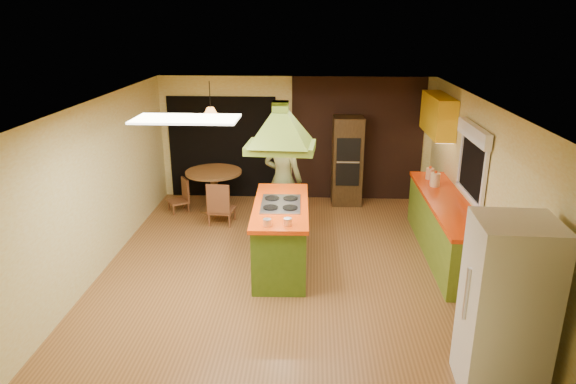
# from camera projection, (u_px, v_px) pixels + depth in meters

# --- Properties ---
(ground) EXTENTS (6.50, 6.50, 0.00)m
(ground) POSITION_uv_depth(u_px,v_px,m) (287.00, 267.00, 7.77)
(ground) COLOR brown
(ground) RESTS_ON ground
(room_walls) EXTENTS (5.50, 6.50, 6.50)m
(room_walls) POSITION_uv_depth(u_px,v_px,m) (287.00, 189.00, 7.37)
(room_walls) COLOR beige
(room_walls) RESTS_ON ground
(ceiling_plane) EXTENTS (6.50, 6.50, 0.00)m
(ceiling_plane) POSITION_uv_depth(u_px,v_px,m) (287.00, 102.00, 6.96)
(ceiling_plane) COLOR silver
(ceiling_plane) RESTS_ON room_walls
(brick_panel) EXTENTS (2.64, 0.03, 2.50)m
(brick_panel) POSITION_uv_depth(u_px,v_px,m) (357.00, 140.00, 10.36)
(brick_panel) COLOR #381E14
(brick_panel) RESTS_ON ground
(nook_opening) EXTENTS (2.20, 0.03, 2.10)m
(nook_opening) POSITION_uv_depth(u_px,v_px,m) (223.00, 148.00, 10.56)
(nook_opening) COLOR black
(nook_opening) RESTS_ON ground
(right_counter) EXTENTS (0.62, 3.05, 0.92)m
(right_counter) POSITION_uv_depth(u_px,v_px,m) (444.00, 227.00, 8.07)
(right_counter) COLOR olive
(right_counter) RESTS_ON ground
(upper_cabinets) EXTENTS (0.34, 1.40, 0.70)m
(upper_cabinets) POSITION_uv_depth(u_px,v_px,m) (438.00, 115.00, 9.10)
(upper_cabinets) COLOR yellow
(upper_cabinets) RESTS_ON room_walls
(window_right) EXTENTS (0.12, 1.35, 1.06)m
(window_right) POSITION_uv_depth(u_px,v_px,m) (474.00, 150.00, 7.45)
(window_right) COLOR black
(window_right) RESTS_ON room_walls
(fluor_panel) EXTENTS (1.20, 0.60, 0.03)m
(fluor_panel) POSITION_uv_depth(u_px,v_px,m) (186.00, 119.00, 5.89)
(fluor_panel) COLOR white
(fluor_panel) RESTS_ON ceiling_plane
(kitchen_island) EXTENTS (0.85, 2.01, 1.01)m
(kitchen_island) POSITION_uv_depth(u_px,v_px,m) (281.00, 235.00, 7.68)
(kitchen_island) COLOR #496E1B
(kitchen_island) RESTS_ON ground
(range_hood) EXTENTS (1.00, 0.75, 0.78)m
(range_hood) POSITION_uv_depth(u_px,v_px,m) (280.00, 119.00, 7.12)
(range_hood) COLOR #566F1B
(range_hood) RESTS_ON ceiling_plane
(man) EXTENTS (0.81, 0.67, 1.89)m
(man) POSITION_uv_depth(u_px,v_px,m) (283.00, 180.00, 8.81)
(man) COLOR brown
(man) RESTS_ON ground
(refrigerator) EXTENTS (0.78, 0.75, 1.83)m
(refrigerator) POSITION_uv_depth(u_px,v_px,m) (506.00, 309.00, 4.97)
(refrigerator) COLOR white
(refrigerator) RESTS_ON ground
(wall_oven) EXTENTS (0.60, 0.62, 1.77)m
(wall_oven) POSITION_uv_depth(u_px,v_px,m) (347.00, 161.00, 10.22)
(wall_oven) COLOR #422D15
(wall_oven) RESTS_ON ground
(dining_table) EXTENTS (1.08, 1.08, 0.80)m
(dining_table) POSITION_uv_depth(u_px,v_px,m) (214.00, 183.00, 9.90)
(dining_table) COLOR brown
(dining_table) RESTS_ON ground
(chair_left) EXTENTS (0.49, 0.49, 0.65)m
(chair_left) POSITION_uv_depth(u_px,v_px,m) (178.00, 196.00, 9.91)
(chair_left) COLOR brown
(chair_left) RESTS_ON ground
(chair_near) EXTENTS (0.48, 0.48, 0.80)m
(chair_near) POSITION_uv_depth(u_px,v_px,m) (221.00, 202.00, 9.32)
(chair_near) COLOR brown
(chair_near) RESTS_ON ground
(pendant_lamp) EXTENTS (0.47, 0.47, 0.25)m
(pendant_lamp) POSITION_uv_depth(u_px,v_px,m) (211.00, 114.00, 9.47)
(pendant_lamp) COLOR #FF9E3F
(pendant_lamp) RESTS_ON ceiling_plane
(canister_large) EXTENTS (0.18, 0.18, 0.23)m
(canister_large) POSITION_uv_depth(u_px,v_px,m) (435.00, 180.00, 8.52)
(canister_large) COLOR beige
(canister_large) RESTS_ON right_counter
(canister_medium) EXTENTS (0.18, 0.18, 0.19)m
(canister_medium) POSITION_uv_depth(u_px,v_px,m) (430.00, 174.00, 8.91)
(canister_medium) COLOR beige
(canister_medium) RESTS_ON right_counter
(canister_small) EXTENTS (0.15, 0.15, 0.18)m
(canister_small) POSITION_uv_depth(u_px,v_px,m) (434.00, 180.00, 8.61)
(canister_small) COLOR beige
(canister_small) RESTS_ON right_counter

